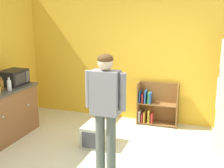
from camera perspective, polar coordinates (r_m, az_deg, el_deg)
back_wall at (r=5.99m, az=6.77°, el=5.39°), size 5.20×0.06×2.70m
bookshelf at (r=5.99m, az=8.34°, el=-4.29°), size 0.80×0.28×0.85m
standing_person at (r=3.93m, az=-1.28°, el=-3.83°), size 0.57×0.22×1.69m
pet_carrier at (r=5.10m, az=-2.91°, el=-9.72°), size 0.42×0.55×0.36m
microwave at (r=5.72m, az=-18.53°, el=1.23°), size 0.37×0.48×0.28m
amber_bottle at (r=5.37m, az=-20.65°, el=-0.15°), size 0.07×0.07×0.25m
clear_bottle at (r=5.33m, az=-19.33°, el=-0.16°), size 0.07×0.07×0.25m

